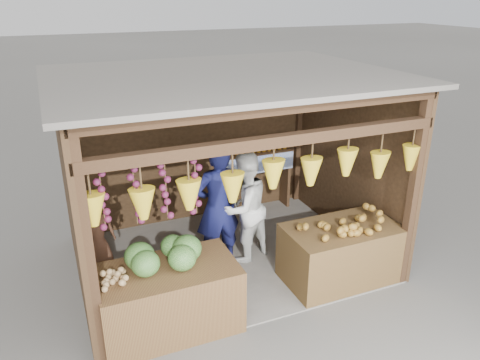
# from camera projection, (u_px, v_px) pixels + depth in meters

# --- Properties ---
(ground) EXTENTS (80.00, 80.00, 0.00)m
(ground) POSITION_uv_depth(u_px,v_px,m) (227.00, 258.00, 6.81)
(ground) COLOR #514F49
(ground) RESTS_ON ground
(stall_structure) EXTENTS (4.30, 3.30, 2.66)m
(stall_structure) POSITION_uv_depth(u_px,v_px,m) (224.00, 151.00, 6.13)
(stall_structure) COLOR slate
(stall_structure) RESTS_ON ground
(back_shelf) EXTENTS (1.25, 0.32, 1.32)m
(back_shelf) POSITION_uv_depth(u_px,v_px,m) (256.00, 164.00, 7.95)
(back_shelf) COLOR #382314
(back_shelf) RESTS_ON ground
(counter_left) EXTENTS (1.54, 0.85, 0.78)m
(counter_left) POSITION_uv_depth(u_px,v_px,m) (169.00, 298.00, 5.28)
(counter_left) COLOR #462717
(counter_left) RESTS_ON ground
(counter_right) EXTENTS (1.48, 0.85, 0.78)m
(counter_right) POSITION_uv_depth(u_px,v_px,m) (340.00, 253.00, 6.18)
(counter_right) COLOR #483318
(counter_right) RESTS_ON ground
(stool) EXTENTS (0.32, 0.32, 0.30)m
(stool) POSITION_uv_depth(u_px,v_px,m) (101.00, 276.00, 6.12)
(stool) COLOR black
(stool) RESTS_ON ground
(man_standing) EXTENTS (0.68, 0.48, 1.78)m
(man_standing) POSITION_uv_depth(u_px,v_px,m) (217.00, 207.00, 6.35)
(man_standing) COLOR #111443
(man_standing) RESTS_ON ground
(woman_standing) EXTENTS (0.94, 0.84, 1.60)m
(woman_standing) POSITION_uv_depth(u_px,v_px,m) (244.00, 207.00, 6.54)
(woman_standing) COLOR white
(woman_standing) RESTS_ON ground
(vendor_seated) EXTENTS (0.51, 0.35, 1.00)m
(vendor_seated) POSITION_uv_depth(u_px,v_px,m) (95.00, 232.00, 5.87)
(vendor_seated) COLOR brown
(vendor_seated) RESTS_ON stool
(melon_pile) EXTENTS (1.00, 0.50, 0.32)m
(melon_pile) POSITION_uv_depth(u_px,v_px,m) (163.00, 254.00, 5.12)
(melon_pile) COLOR #124512
(melon_pile) RESTS_ON counter_left
(tanfruit_pile) EXTENTS (0.34, 0.40, 0.13)m
(tanfruit_pile) POSITION_uv_depth(u_px,v_px,m) (114.00, 277.00, 4.86)
(tanfruit_pile) COLOR #A9804E
(tanfruit_pile) RESTS_ON counter_left
(mango_pile) EXTENTS (1.40, 0.64, 0.22)m
(mango_pile) POSITION_uv_depth(u_px,v_px,m) (347.00, 221.00, 5.95)
(mango_pile) COLOR #B44118
(mango_pile) RESTS_ON counter_right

